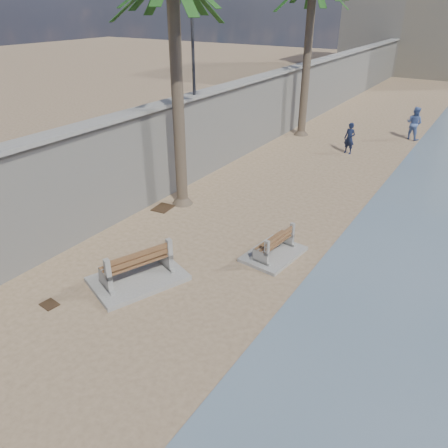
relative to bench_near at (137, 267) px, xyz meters
The scene contains 11 objects.
ground_plane 5.13m from the bench_near, 68.03° to the right, with size 140.00×140.00×0.00m, color #96795C.
seawall 15.66m from the bench_near, 102.16° to the left, with size 0.45×70.00×3.50m, color gray.
wall_cap 15.91m from the bench_near, 102.16° to the left, with size 0.80×70.00×0.12m, color gray.
end_building 47.71m from the bench_near, 90.10° to the left, with size 18.00×12.00×14.00m, color #B7AA93.
bench_near is the anchor object (origin of this frame).
bench_far 4.16m from the bench_near, 51.48° to the left, with size 1.53×2.08×0.81m.
streetlight 10.06m from the bench_near, 113.70° to the left, with size 0.28×0.28×5.12m.
person_a 14.41m from the bench_near, 85.03° to the left, with size 0.65×0.44×1.80m, color #131A34.
person_b 19.10m from the bench_near, 79.58° to the left, with size 0.97×0.75×2.01m, color #4D639F.
debris_c 4.81m from the bench_near, 121.33° to the left, with size 0.78×0.62×0.03m, color #382616.
debris_d 2.41m from the bench_near, 120.03° to the right, with size 0.44×0.35×0.03m, color #382616.
Camera 1 is at (5.57, -2.53, 7.01)m, focal length 35.00 mm.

